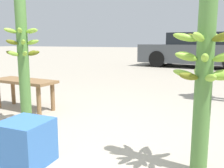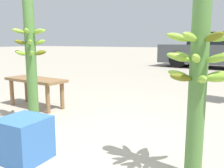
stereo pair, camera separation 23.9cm
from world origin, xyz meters
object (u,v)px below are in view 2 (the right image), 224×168
Objects in this scene: parked_car at (222,51)px; banana_stalk_center at (198,71)px; produce_crate at (24,139)px; banana_stalk_left at (31,55)px; market_bench at (36,84)px.

banana_stalk_center is at bearing -168.11° from parked_car.
produce_crate is (-1.30, -0.40, -0.61)m from banana_stalk_center.
banana_stalk_left reaches higher than parked_car.
banana_stalk_left is at bearing 178.11° from parked_car.
banana_stalk_center is 4.15× the size of produce_crate.
produce_crate is at bearing -176.81° from parked_car.
market_bench is at bearing 132.29° from produce_crate.
produce_crate is (0.66, -0.75, -0.65)m from banana_stalk_left.
banana_stalk_center is (1.97, -0.35, -0.05)m from banana_stalk_left.
market_bench is (-0.53, 0.56, -0.48)m from banana_stalk_left.
banana_stalk_left is 8.12m from parked_car.
banana_stalk_center is 1.46× the size of market_bench.
banana_stalk_left is 2.00m from banana_stalk_center.
parked_car is (1.87, 7.44, 0.29)m from market_bench.
produce_crate is at bearing -162.93° from banana_stalk_center.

